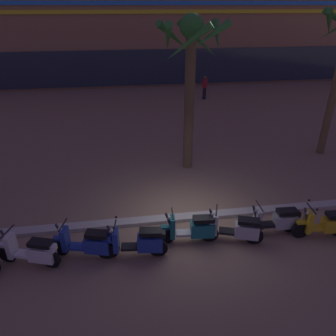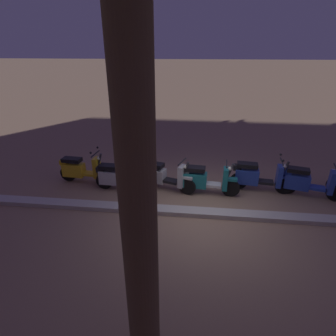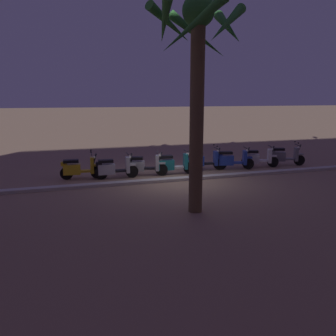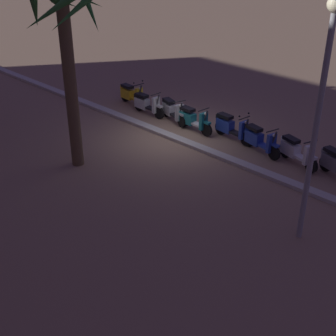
{
  "view_description": "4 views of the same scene",
  "coord_description": "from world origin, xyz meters",
  "px_view_note": "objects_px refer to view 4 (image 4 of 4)",
  "views": [
    {
      "loc": [
        -1.84,
        -8.37,
        6.21
      ],
      "look_at": [
        -0.27,
        2.12,
        0.8
      ],
      "focal_mm": 34.4,
      "sensor_mm": 36.0,
      "label": 1
    },
    {
      "loc": [
        0.25,
        6.0,
        4.02
      ],
      "look_at": [
        0.95,
        -0.21,
        1.2
      ],
      "focal_mm": 28.71,
      "sensor_mm": 36.0,
      "label": 2
    },
    {
      "loc": [
        4.39,
        12.66,
        3.31
      ],
      "look_at": [
        1.34,
        2.71,
        1.13
      ],
      "focal_mm": 36.51,
      "sensor_mm": 36.0,
      "label": 3
    },
    {
      "loc": [
        -11.12,
        11.66,
        7.22
      ],
      "look_at": [
        -2.91,
        3.2,
        1.01
      ],
      "focal_mm": 49.96,
      "sensor_mm": 36.0,
      "label": 4
    }
  ],
  "objects_px": {
    "scooter_blue_mid_rear": "(259,140)",
    "palm_tree_mid_walkway": "(65,30)",
    "scooter_teal_tail_end": "(192,119)",
    "scooter_silver_far_back": "(172,110)",
    "scooter_blue_second_in_line": "(231,127)",
    "scooter_silver_mid_centre": "(146,104)",
    "scooter_yellow_gap_after_mid": "(131,94)",
    "scooter_white_mid_front": "(296,151)",
    "street_lamp": "(320,102)"
  },
  "relations": [
    {
      "from": "scooter_white_mid_front",
      "to": "scooter_blue_mid_rear",
      "type": "bearing_deg",
      "value": 4.19
    },
    {
      "from": "scooter_silver_far_back",
      "to": "scooter_silver_mid_centre",
      "type": "relative_size",
      "value": 0.98
    },
    {
      "from": "scooter_silver_far_back",
      "to": "scooter_blue_second_in_line",
      "type": "bearing_deg",
      "value": -175.81
    },
    {
      "from": "scooter_teal_tail_end",
      "to": "palm_tree_mid_walkway",
      "type": "distance_m",
      "value": 6.3
    },
    {
      "from": "street_lamp",
      "to": "scooter_white_mid_front",
      "type": "bearing_deg",
      "value": -57.83
    },
    {
      "from": "scooter_white_mid_front",
      "to": "scooter_yellow_gap_after_mid",
      "type": "relative_size",
      "value": 0.99
    },
    {
      "from": "street_lamp",
      "to": "palm_tree_mid_walkway",
      "type": "bearing_deg",
      "value": 11.46
    },
    {
      "from": "scooter_white_mid_front",
      "to": "scooter_blue_mid_rear",
      "type": "xyz_separation_m",
      "value": [
        1.4,
        0.1,
        0.01
      ]
    },
    {
      "from": "scooter_blue_mid_rear",
      "to": "palm_tree_mid_walkway",
      "type": "xyz_separation_m",
      "value": [
        3.81,
        5.02,
        3.95
      ]
    },
    {
      "from": "street_lamp",
      "to": "scooter_silver_mid_centre",
      "type": "bearing_deg",
      "value": -19.64
    },
    {
      "from": "scooter_teal_tail_end",
      "to": "street_lamp",
      "type": "height_order",
      "value": "street_lamp"
    },
    {
      "from": "scooter_blue_second_in_line",
      "to": "street_lamp",
      "type": "relative_size",
      "value": 0.31
    },
    {
      "from": "scooter_silver_mid_centre",
      "to": "street_lamp",
      "type": "xyz_separation_m",
      "value": [
        -9.18,
        3.28,
        3.24
      ]
    },
    {
      "from": "scooter_blue_mid_rear",
      "to": "scooter_silver_mid_centre",
      "type": "xyz_separation_m",
      "value": [
        5.51,
        0.23,
        -0.01
      ]
    },
    {
      "from": "scooter_yellow_gap_after_mid",
      "to": "scooter_silver_mid_centre",
      "type": "bearing_deg",
      "value": 164.95
    },
    {
      "from": "scooter_blue_mid_rear",
      "to": "street_lamp",
      "type": "xyz_separation_m",
      "value": [
        -3.67,
        3.51,
        3.22
      ]
    },
    {
      "from": "scooter_teal_tail_end",
      "to": "scooter_yellow_gap_after_mid",
      "type": "xyz_separation_m",
      "value": [
        3.92,
        -0.33,
        -0.01
      ]
    },
    {
      "from": "scooter_white_mid_front",
      "to": "street_lamp",
      "type": "relative_size",
      "value": 0.29
    },
    {
      "from": "scooter_white_mid_front",
      "to": "scooter_blue_mid_rear",
      "type": "relative_size",
      "value": 0.97
    },
    {
      "from": "palm_tree_mid_walkway",
      "to": "scooter_silver_far_back",
      "type": "bearing_deg",
      "value": -85.44
    },
    {
      "from": "scooter_teal_tail_end",
      "to": "scooter_yellow_gap_after_mid",
      "type": "distance_m",
      "value": 3.93
    },
    {
      "from": "scooter_silver_far_back",
      "to": "scooter_silver_mid_centre",
      "type": "bearing_deg",
      "value": 9.02
    },
    {
      "from": "scooter_teal_tail_end",
      "to": "scooter_silver_far_back",
      "type": "xyz_separation_m",
      "value": [
        1.25,
        -0.17,
        -0.01
      ]
    },
    {
      "from": "scooter_teal_tail_end",
      "to": "scooter_silver_far_back",
      "type": "distance_m",
      "value": 1.26
    },
    {
      "from": "scooter_white_mid_front",
      "to": "street_lamp",
      "type": "height_order",
      "value": "street_lamp"
    },
    {
      "from": "scooter_teal_tail_end",
      "to": "scooter_blue_mid_rear",
      "type": "bearing_deg",
      "value": -176.31
    },
    {
      "from": "scooter_blue_mid_rear",
      "to": "scooter_silver_far_back",
      "type": "height_order",
      "value": "same"
    },
    {
      "from": "scooter_teal_tail_end",
      "to": "palm_tree_mid_walkway",
      "type": "xyz_separation_m",
      "value": [
        0.85,
        4.83,
        3.95
      ]
    },
    {
      "from": "scooter_silver_mid_centre",
      "to": "palm_tree_mid_walkway",
      "type": "xyz_separation_m",
      "value": [
        -1.7,
        4.79,
        3.96
      ]
    },
    {
      "from": "scooter_teal_tail_end",
      "to": "scooter_silver_far_back",
      "type": "relative_size",
      "value": 1.02
    },
    {
      "from": "scooter_blue_second_in_line",
      "to": "scooter_teal_tail_end",
      "type": "xyz_separation_m",
      "value": [
        1.56,
        0.37,
        -0.01
      ]
    },
    {
      "from": "palm_tree_mid_walkway",
      "to": "scooter_white_mid_front",
      "type": "bearing_deg",
      "value": -135.47
    },
    {
      "from": "scooter_blue_mid_rear",
      "to": "scooter_blue_second_in_line",
      "type": "relative_size",
      "value": 0.96
    },
    {
      "from": "scooter_yellow_gap_after_mid",
      "to": "scooter_teal_tail_end",
      "type": "bearing_deg",
      "value": 175.2
    },
    {
      "from": "scooter_white_mid_front",
      "to": "scooter_yellow_gap_after_mid",
      "type": "height_order",
      "value": "scooter_yellow_gap_after_mid"
    },
    {
      "from": "scooter_blue_mid_rear",
      "to": "scooter_blue_second_in_line",
      "type": "bearing_deg",
      "value": -7.43
    },
    {
      "from": "scooter_blue_mid_rear",
      "to": "scooter_teal_tail_end",
      "type": "relative_size",
      "value": 0.99
    },
    {
      "from": "scooter_silver_mid_centre",
      "to": "scooter_yellow_gap_after_mid",
      "type": "xyz_separation_m",
      "value": [
        1.37,
        -0.37,
        0.0
      ]
    },
    {
      "from": "scooter_white_mid_front",
      "to": "scooter_blue_second_in_line",
      "type": "xyz_separation_m",
      "value": [
        2.8,
        -0.08,
        0.02
      ]
    },
    {
      "from": "scooter_white_mid_front",
      "to": "palm_tree_mid_walkway",
      "type": "bearing_deg",
      "value": 44.53
    },
    {
      "from": "scooter_blue_mid_rear",
      "to": "scooter_blue_second_in_line",
      "type": "xyz_separation_m",
      "value": [
        1.4,
        -0.18,
        0.01
      ]
    },
    {
      "from": "scooter_blue_second_in_line",
      "to": "scooter_silver_mid_centre",
      "type": "height_order",
      "value": "scooter_blue_second_in_line"
    },
    {
      "from": "scooter_silver_far_back",
      "to": "scooter_yellow_gap_after_mid",
      "type": "bearing_deg",
      "value": -3.47
    },
    {
      "from": "scooter_blue_mid_rear",
      "to": "scooter_silver_mid_centre",
      "type": "bearing_deg",
      "value": 2.4
    },
    {
      "from": "scooter_blue_mid_rear",
      "to": "scooter_silver_mid_centre",
      "type": "distance_m",
      "value": 5.51
    },
    {
      "from": "scooter_silver_mid_centre",
      "to": "scooter_yellow_gap_after_mid",
      "type": "height_order",
      "value": "scooter_yellow_gap_after_mid"
    },
    {
      "from": "scooter_teal_tail_end",
      "to": "scooter_silver_mid_centre",
      "type": "distance_m",
      "value": 2.55
    },
    {
      "from": "scooter_blue_mid_rear",
      "to": "palm_tree_mid_walkway",
      "type": "bearing_deg",
      "value": 52.84
    },
    {
      "from": "palm_tree_mid_walkway",
      "to": "street_lamp",
      "type": "xyz_separation_m",
      "value": [
        -7.48,
        -1.52,
        -0.72
      ]
    },
    {
      "from": "scooter_blue_mid_rear",
      "to": "scooter_teal_tail_end",
      "type": "xyz_separation_m",
      "value": [
        2.96,
        0.19,
        0.0
      ]
    }
  ]
}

